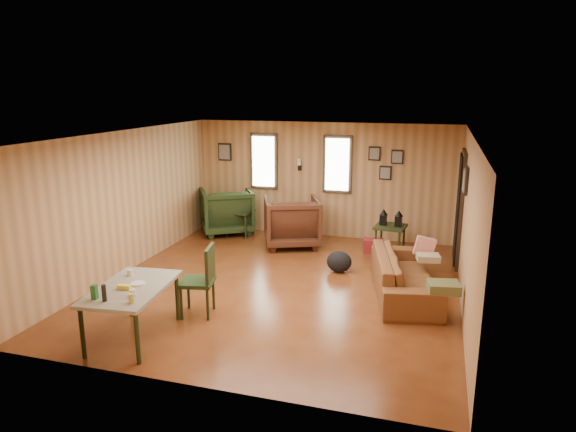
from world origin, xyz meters
name	(u,v)px	position (x,y,z in m)	size (l,w,h in m)	color
room	(296,209)	(0.17, 0.27, 1.21)	(5.54, 6.04, 2.44)	brown
sofa	(405,268)	(1.91, 0.20, 0.42)	(2.16, 0.63, 0.84)	brown
recliner_brown	(292,219)	(-0.43, 2.10, 0.54)	(1.05, 0.99, 1.08)	#432214
recliner_green	(227,209)	(-2.04, 2.60, 0.54)	(1.05, 0.98, 1.08)	#243618
end_table	(240,219)	(-1.68, 2.47, 0.38)	(0.57, 0.53, 0.67)	#243015
side_table	(391,224)	(1.51, 2.07, 0.60)	(0.61, 0.61, 0.88)	#243015
cooler	(373,246)	(1.20, 2.12, 0.13)	(0.39, 0.29, 0.26)	maroon
backpack	(339,262)	(0.78, 0.87, 0.19)	(0.47, 0.38, 0.37)	black
sofa_pillows	(434,268)	(2.34, 0.08, 0.50)	(0.72, 1.79, 0.37)	brown
dining_table	(131,292)	(-1.25, -2.24, 0.63)	(0.95, 1.43, 0.89)	gray
dining_chair	(202,277)	(-0.71, -1.35, 0.56)	(0.53, 0.53, 0.99)	#243618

